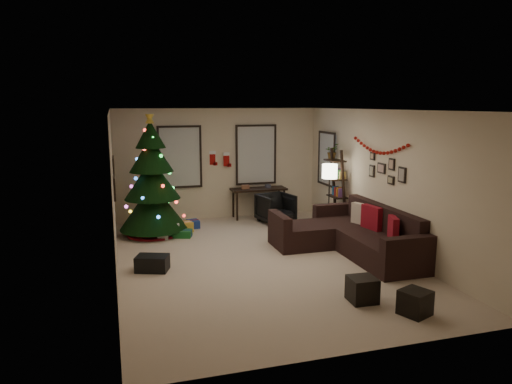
% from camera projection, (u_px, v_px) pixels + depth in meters
% --- Properties ---
extents(floor, '(7.00, 7.00, 0.00)m').
position_uv_depth(floor, '(260.00, 260.00, 8.76)').
color(floor, '#C7AE96').
rests_on(floor, ground).
extents(ceiling, '(7.00, 7.00, 0.00)m').
position_uv_depth(ceiling, '(260.00, 110.00, 8.28)').
color(ceiling, white).
rests_on(ceiling, floor).
extents(wall_back, '(5.00, 0.00, 5.00)m').
position_uv_depth(wall_back, '(219.00, 164.00, 11.82)').
color(wall_back, beige).
rests_on(wall_back, floor).
extents(wall_front, '(5.00, 0.00, 5.00)m').
position_uv_depth(wall_front, '(355.00, 240.00, 5.22)').
color(wall_front, beige).
rests_on(wall_front, floor).
extents(wall_left, '(0.00, 7.00, 7.00)m').
position_uv_depth(wall_left, '(114.00, 195.00, 7.82)').
color(wall_left, beige).
rests_on(wall_left, floor).
extents(wall_right, '(0.00, 7.00, 7.00)m').
position_uv_depth(wall_right, '(385.00, 181.00, 9.22)').
color(wall_right, beige).
rests_on(wall_right, floor).
extents(window_back_left, '(1.05, 0.06, 1.50)m').
position_uv_depth(window_back_left, '(180.00, 157.00, 11.49)').
color(window_back_left, '#728CB2').
rests_on(window_back_left, wall_back).
extents(window_back_right, '(1.05, 0.06, 1.50)m').
position_uv_depth(window_back_right, '(256.00, 155.00, 12.02)').
color(window_back_right, '#728CB2').
rests_on(window_back_right, wall_back).
extents(window_right_wall, '(0.06, 0.90, 1.30)m').
position_uv_depth(window_right_wall, '(327.00, 159.00, 11.59)').
color(window_right_wall, '#728CB2').
rests_on(window_right_wall, wall_right).
extents(christmas_tree, '(1.44, 1.44, 2.69)m').
position_uv_depth(christmas_tree, '(152.00, 184.00, 10.29)').
color(christmas_tree, black).
rests_on(christmas_tree, floor).
extents(presents, '(1.50, 1.01, 0.30)m').
position_uv_depth(presents, '(168.00, 229.00, 10.45)').
color(presents, navy).
rests_on(presents, floor).
extents(sofa, '(2.01, 2.91, 0.90)m').
position_uv_depth(sofa, '(351.00, 237.00, 9.21)').
color(sofa, black).
rests_on(sofa, floor).
extents(pillow_red_a, '(0.24, 0.42, 0.41)m').
position_uv_depth(pillow_red_a, '(393.00, 228.00, 8.49)').
color(pillow_red_a, maroon).
rests_on(pillow_red_a, sofa).
extents(pillow_red_b, '(0.21, 0.51, 0.50)m').
position_uv_depth(pillow_red_b, '(372.00, 219.00, 9.19)').
color(pillow_red_b, maroon).
rests_on(pillow_red_b, sofa).
extents(pillow_cream, '(0.28, 0.46, 0.44)m').
position_uv_depth(pillow_cream, '(362.00, 215.00, 9.56)').
color(pillow_cream, beige).
rests_on(pillow_cream, sofa).
extents(ottoman_near, '(0.40, 0.40, 0.36)m').
position_uv_depth(ottoman_near, '(362.00, 289.00, 6.90)').
color(ottoman_near, black).
rests_on(ottoman_near, floor).
extents(ottoman_far, '(0.47, 0.47, 0.34)m').
position_uv_depth(ottoman_far, '(415.00, 303.00, 6.47)').
color(ottoman_far, black).
rests_on(ottoman_far, floor).
extents(desk, '(1.37, 0.49, 0.74)m').
position_uv_depth(desk, '(259.00, 192.00, 11.95)').
color(desk, black).
rests_on(desk, floor).
extents(desk_chair, '(0.82, 0.78, 0.71)m').
position_uv_depth(desk_chair, '(276.00, 208.00, 11.45)').
color(desk_chair, black).
rests_on(desk_chair, floor).
extents(bookshelf, '(0.30, 0.54, 1.83)m').
position_uv_depth(bookshelf, '(338.00, 191.00, 10.73)').
color(bookshelf, black).
rests_on(bookshelf, floor).
extents(potted_plant, '(0.54, 0.53, 0.45)m').
position_uv_depth(potted_plant, '(332.00, 149.00, 10.92)').
color(potted_plant, '#4C4C4C').
rests_on(potted_plant, bookshelf).
extents(floor_lamp, '(0.32, 0.32, 1.54)m').
position_uv_depth(floor_lamp, '(330.00, 176.00, 10.29)').
color(floor_lamp, black).
rests_on(floor_lamp, floor).
extents(art_map, '(0.04, 0.60, 0.50)m').
position_uv_depth(art_map, '(114.00, 171.00, 8.41)').
color(art_map, black).
rests_on(art_map, wall_left).
extents(art_abstract, '(0.04, 0.45, 0.35)m').
position_uv_depth(art_abstract, '(114.00, 188.00, 7.40)').
color(art_abstract, black).
rests_on(art_abstract, wall_left).
extents(gallery, '(0.03, 1.25, 0.54)m').
position_uv_depth(gallery, '(386.00, 170.00, 9.11)').
color(gallery, black).
rests_on(gallery, wall_right).
extents(garland, '(0.08, 1.90, 0.30)m').
position_uv_depth(garland, '(379.00, 147.00, 9.26)').
color(garland, '#A5140C').
rests_on(garland, wall_right).
extents(stocking_left, '(0.20, 0.05, 0.36)m').
position_uv_depth(stocking_left, '(213.00, 158.00, 11.76)').
color(stocking_left, '#990F0C').
rests_on(stocking_left, wall_back).
extents(stocking_right, '(0.20, 0.05, 0.36)m').
position_uv_depth(stocking_right, '(227.00, 159.00, 11.78)').
color(stocking_right, '#990F0C').
rests_on(stocking_right, wall_back).
extents(storage_bin, '(0.62, 0.52, 0.27)m').
position_uv_depth(storage_bin, '(152.00, 263.00, 8.17)').
color(storage_bin, black).
rests_on(storage_bin, floor).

